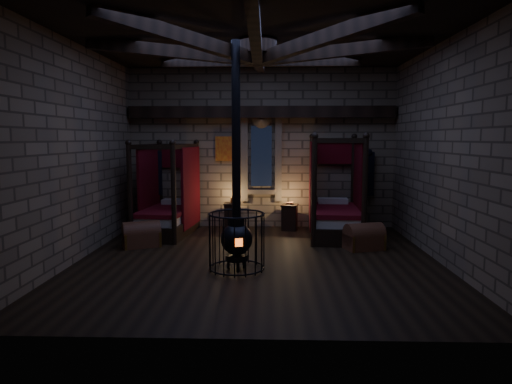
{
  "coord_description": "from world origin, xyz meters",
  "views": [
    {
      "loc": [
        0.24,
        -8.66,
        2.37
      ],
      "look_at": [
        -0.05,
        0.6,
        1.28
      ],
      "focal_mm": 32.0,
      "sensor_mm": 36.0,
      "label": 1
    }
  ],
  "objects_px": {
    "bed_right": "(335,212)",
    "stove": "(237,236)",
    "bed_left": "(168,212)",
    "trunk_left": "(141,235)",
    "trunk_right": "(364,237)"
  },
  "relations": [
    {
      "from": "bed_left",
      "to": "stove",
      "type": "relative_size",
      "value": 0.55
    },
    {
      "from": "bed_right",
      "to": "trunk_left",
      "type": "distance_m",
      "value": 4.59
    },
    {
      "from": "trunk_left",
      "to": "trunk_right",
      "type": "relative_size",
      "value": 1.02
    },
    {
      "from": "bed_right",
      "to": "stove",
      "type": "relative_size",
      "value": 0.59
    },
    {
      "from": "bed_left",
      "to": "trunk_left",
      "type": "bearing_deg",
      "value": -96.31
    },
    {
      "from": "bed_right",
      "to": "stove",
      "type": "bearing_deg",
      "value": -122.58
    },
    {
      "from": "bed_right",
      "to": "bed_left",
      "type": "bearing_deg",
      "value": -177.79
    },
    {
      "from": "bed_left",
      "to": "bed_right",
      "type": "bearing_deg",
      "value": 4.11
    },
    {
      "from": "bed_left",
      "to": "trunk_left",
      "type": "relative_size",
      "value": 2.43
    },
    {
      "from": "bed_left",
      "to": "stove",
      "type": "xyz_separation_m",
      "value": [
        1.94,
        -3.06,
        0.07
      ]
    },
    {
      "from": "bed_left",
      "to": "trunk_right",
      "type": "height_order",
      "value": "bed_left"
    },
    {
      "from": "trunk_left",
      "to": "bed_left",
      "type": "bearing_deg",
      "value": 53.16
    },
    {
      "from": "stove",
      "to": "trunk_left",
      "type": "bearing_deg",
      "value": 131.22
    },
    {
      "from": "bed_right",
      "to": "trunk_right",
      "type": "xyz_separation_m",
      "value": [
        0.45,
        -1.34,
        -0.33
      ]
    },
    {
      "from": "bed_left",
      "to": "stove",
      "type": "height_order",
      "value": "stove"
    }
  ]
}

